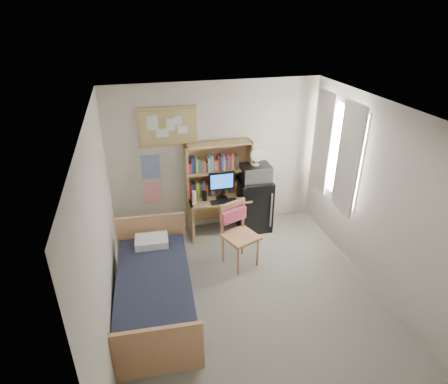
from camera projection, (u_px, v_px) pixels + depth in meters
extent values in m
cube|color=gray|center=(250.00, 300.00, 5.19)|extent=(3.60, 4.20, 0.02)
cube|color=silver|center=(258.00, 115.00, 4.01)|extent=(3.60, 4.20, 0.02)
cube|color=beige|center=(215.00, 158.00, 6.42)|extent=(3.60, 0.04, 2.60)
cube|color=beige|center=(342.00, 360.00, 2.78)|extent=(3.60, 0.04, 2.60)
cube|color=beige|center=(102.00, 239.00, 4.21)|extent=(0.04, 4.20, 2.60)
cube|color=beige|center=(382.00, 202.00, 4.99)|extent=(0.04, 4.20, 2.60)
cube|color=white|center=(336.00, 151.00, 5.88)|extent=(0.10, 1.40, 1.70)
cube|color=silver|center=(348.00, 160.00, 5.53)|extent=(0.04, 0.55, 1.70)
cube|color=silver|center=(323.00, 142.00, 6.22)|extent=(0.04, 0.55, 1.70)
cube|color=tan|center=(168.00, 126.00, 5.95)|extent=(0.94, 0.03, 0.64)
cube|color=#27459E|center=(151.00, 167.00, 6.19)|extent=(0.30, 0.01, 0.42)
cube|color=#F02A39|center=(153.00, 192.00, 6.40)|extent=(0.28, 0.01, 0.36)
cube|color=tan|center=(221.00, 214.00, 6.59)|extent=(1.12, 0.57, 0.70)
cube|color=tan|center=(241.00, 236.00, 5.67)|extent=(0.67, 0.67, 1.03)
cube|color=black|center=(254.00, 204.00, 6.67)|extent=(0.57, 0.57, 0.95)
cube|color=black|center=(155.00, 294.00, 4.90)|extent=(1.09, 2.01, 0.54)
cube|color=tan|center=(219.00, 169.00, 6.35)|extent=(1.13, 0.30, 0.92)
cube|color=black|center=(222.00, 186.00, 6.28)|extent=(0.44, 0.04, 0.47)
cube|color=black|center=(224.00, 201.00, 6.25)|extent=(0.45, 0.15, 0.02)
cube|color=black|center=(204.00, 196.00, 6.28)|extent=(0.07, 0.07, 0.17)
cube|color=black|center=(239.00, 192.00, 6.41)|extent=(0.07, 0.07, 0.17)
cylinder|color=white|center=(194.00, 197.00, 6.19)|extent=(0.06, 0.06, 0.22)
cube|color=#D9526D|center=(233.00, 215.00, 5.69)|extent=(0.44, 0.27, 0.20)
cube|color=silver|center=(256.00, 173.00, 6.37)|extent=(0.49, 0.38, 0.28)
cylinder|color=white|center=(256.00, 157.00, 6.24)|extent=(0.24, 0.24, 0.29)
cube|color=white|center=(152.00, 241.00, 5.41)|extent=(0.49, 0.36, 0.11)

